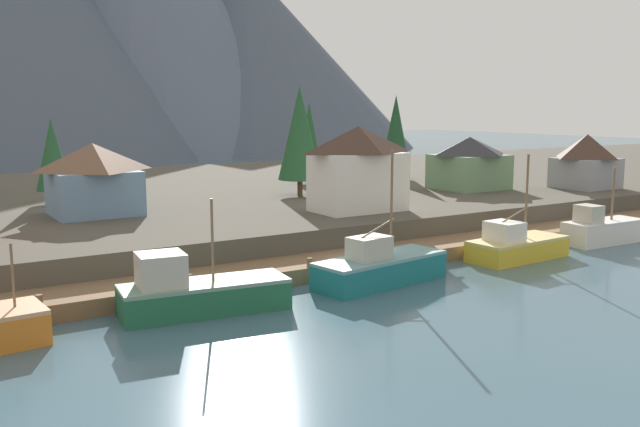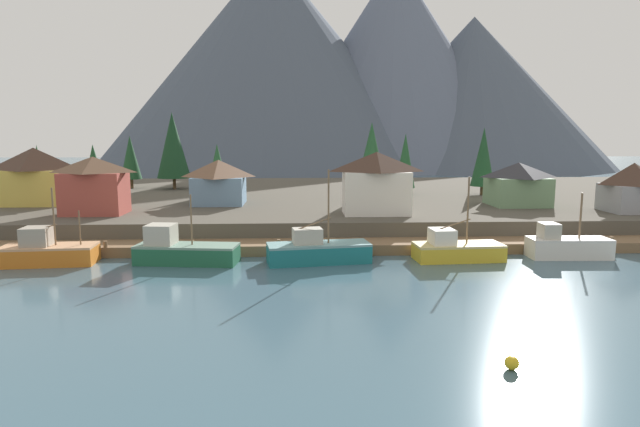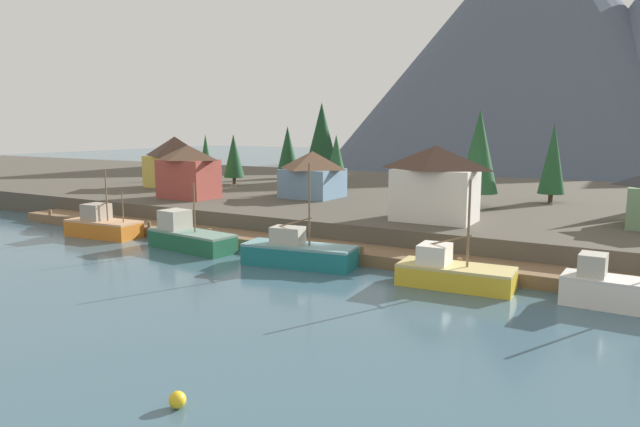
% 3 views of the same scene
% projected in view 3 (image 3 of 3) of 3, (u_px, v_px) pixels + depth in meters
% --- Properties ---
extents(ground_plane, '(400.00, 400.00, 1.00)m').
position_uv_depth(ground_plane, '(407.00, 230.00, 65.34)').
color(ground_plane, '#3D5B6B').
extents(dock, '(80.00, 4.00, 1.60)m').
position_uv_depth(dock, '(329.00, 250.00, 49.84)').
color(dock, brown).
rests_on(dock, ground_plane).
extents(shoreline_bank, '(400.00, 56.00, 2.50)m').
position_uv_depth(shoreline_bank, '(442.00, 202.00, 75.31)').
color(shoreline_bank, '#4C473D').
rests_on(shoreline_bank, ground_plane).
extents(mountain_west_peak, '(120.58, 120.58, 72.49)m').
position_uv_depth(mountain_west_peak, '(532.00, 40.00, 170.01)').
color(mountain_west_peak, '#475160').
rests_on(mountain_west_peak, ground_plane).
extents(fishing_boat_orange, '(8.11, 3.70, 6.77)m').
position_uv_depth(fishing_boat_orange, '(103.00, 226.00, 58.48)').
color(fishing_boat_orange, '#CC6B1E').
rests_on(fishing_boat_orange, ground_plane).
extents(fishing_boat_green, '(9.24, 4.04, 6.17)m').
position_uv_depth(fishing_boat_green, '(189.00, 237.00, 52.45)').
color(fishing_boat_green, '#1E5B3D').
rests_on(fishing_boat_green, ground_plane).
extents(fishing_boat_teal, '(9.45, 4.35, 8.31)m').
position_uv_depth(fishing_boat_teal, '(298.00, 253.00, 46.27)').
color(fishing_boat_teal, '#196B70').
rests_on(fishing_boat_teal, ground_plane).
extents(fishing_boat_yellow, '(8.08, 3.64, 7.60)m').
position_uv_depth(fishing_boat_yellow, '(453.00, 273.00, 40.27)').
color(fishing_boat_yellow, gold).
rests_on(fishing_boat_yellow, ground_plane).
extents(fishing_boat_white, '(7.39, 2.84, 6.07)m').
position_uv_depth(fishing_boat_white, '(622.00, 291.00, 35.37)').
color(fishing_boat_white, silver).
rests_on(fishing_boat_white, ground_plane).
extents(house_blue, '(6.72, 6.31, 5.66)m').
position_uv_depth(house_blue, '(313.00, 174.00, 70.06)').
color(house_blue, '#6689A8').
rests_on(house_blue, shoreline_bank).
extents(house_yellow, '(8.30, 5.44, 7.21)m').
position_uv_depth(house_yellow, '(175.00, 161.00, 81.70)').
color(house_yellow, gold).
rests_on(house_yellow, shoreline_bank).
extents(house_white, '(7.63, 4.65, 6.94)m').
position_uv_depth(house_white, '(435.00, 183.00, 52.45)').
color(house_white, silver).
rests_on(house_white, shoreline_bank).
extents(house_red, '(6.90, 4.76, 6.42)m').
position_uv_depth(house_red, '(188.00, 171.00, 69.36)').
color(house_red, '#9E4238').
rests_on(house_red, shoreline_bank).
extents(conifer_near_left, '(4.19, 4.19, 10.44)m').
position_uv_depth(conifer_near_left, '(479.00, 151.00, 60.97)').
color(conifer_near_left, '#4C3823').
rests_on(conifer_near_left, shoreline_bank).
extents(conifer_near_right, '(3.01, 3.01, 7.53)m').
position_uv_depth(conifer_near_right, '(336.00, 158.00, 77.69)').
color(conifer_near_right, '#4C3823').
rests_on(conifer_near_right, shoreline_bank).
extents(conifer_mid_right, '(5.35, 5.35, 12.35)m').
position_uv_depth(conifer_mid_right, '(322.00, 136.00, 90.99)').
color(conifer_mid_right, '#4C3823').
rests_on(conifer_mid_right, shoreline_bank).
extents(conifer_back_left, '(3.10, 3.10, 7.48)m').
position_uv_depth(conifer_back_left, '(234.00, 156.00, 85.73)').
color(conifer_back_left, '#4C3823').
rests_on(conifer_back_left, shoreline_bank).
extents(conifer_back_right, '(2.98, 2.98, 9.00)m').
position_uv_depth(conifer_back_right, '(553.00, 159.00, 65.17)').
color(conifer_back_right, '#4C3823').
rests_on(conifer_back_right, shoreline_bank).
extents(conifer_centre, '(2.24, 2.24, 7.30)m').
position_uv_depth(conifer_centre, '(206.00, 153.00, 95.32)').
color(conifer_centre, '#4C3823').
rests_on(conifer_centre, shoreline_bank).
extents(conifer_far_left, '(3.36, 3.36, 8.66)m').
position_uv_depth(conifer_far_left, '(288.00, 148.00, 95.73)').
color(conifer_far_left, '#4C3823').
rests_on(conifer_far_left, shoreline_bank).
extents(channel_buoy, '(0.70, 0.70, 0.70)m').
position_uv_depth(channel_buoy, '(177.00, 400.00, 22.93)').
color(channel_buoy, gold).
rests_on(channel_buoy, ground_plane).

